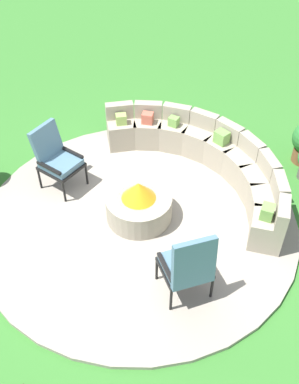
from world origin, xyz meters
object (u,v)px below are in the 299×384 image
object	(u,v)px
lounge_chair_front_left	(56,157)
lounge_chair_front_right	(188,265)
fire_pit	(139,204)
curved_stone_bench	(207,158)

from	to	relation	value
lounge_chair_front_left	lounge_chair_front_right	distance (m)	2.87
fire_pit	curved_stone_bench	distance (m)	1.50
fire_pit	curved_stone_bench	xyz separation A→B (m)	(-0.12, 1.50, 0.06)
lounge_chair_front_left	lounge_chair_front_right	xyz separation A→B (m)	(2.86, 0.20, 0.02)
lounge_chair_front_left	lounge_chair_front_right	size ratio (longest dim) A/B	0.97
curved_stone_bench	lounge_chair_front_left	size ratio (longest dim) A/B	3.54
fire_pit	curved_stone_bench	world-z (taller)	curved_stone_bench
curved_stone_bench	lounge_chair_front_right	bearing A→B (deg)	-49.50
fire_pit	lounge_chair_front_left	bearing A→B (deg)	-158.31
curved_stone_bench	lounge_chair_front_right	xyz separation A→B (m)	(1.58, -1.85, 0.25)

